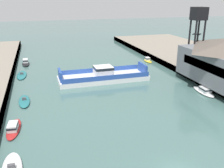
{
  "coord_description": "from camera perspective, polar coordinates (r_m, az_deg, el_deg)",
  "views": [
    {
      "loc": [
        -13.87,
        -20.05,
        18.8
      ],
      "look_at": [
        0.0,
        25.94,
        2.0
      ],
      "focal_mm": 40.16,
      "sensor_mm": 36.0,
      "label": 1
    }
  ],
  "objects": [
    {
      "name": "moored_boat_far_right",
      "position": [
        77.56,
        -19.07,
        4.63
      ],
      "size": [
        2.1,
        6.29,
        1.6
      ],
      "color": "black",
      "rests_on": "ground"
    },
    {
      "name": "moored_boat_near_right",
      "position": [
        77.78,
        8.13,
        5.45
      ],
      "size": [
        1.96,
        4.89,
        1.26
      ],
      "color": "yellow",
      "rests_on": "ground"
    },
    {
      "name": "moored_boat_upstream_a",
      "position": [
        66.81,
        -19.85,
        1.94
      ],
      "size": [
        2.56,
        7.91,
        0.87
      ],
      "color": "#237075",
      "rests_on": "ground"
    },
    {
      "name": "crane_tower",
      "position": [
        65.15,
        19.02,
        13.29
      ],
      "size": [
        3.1,
        3.1,
        14.95
      ],
      "color": "black",
      "rests_on": "quay_right"
    },
    {
      "name": "moored_boat_upstream_b",
      "position": [
        54.9,
        20.25,
        -1.44
      ],
      "size": [
        2.67,
        6.88,
        1.34
      ],
      "color": "white",
      "rests_on": "ground"
    },
    {
      "name": "chain_ferry",
      "position": [
        59.21,
        -1.98,
        1.82
      ],
      "size": [
        21.09,
        7.0,
        3.42
      ],
      "color": "silver",
      "rests_on": "ground"
    },
    {
      "name": "moored_boat_mid_left",
      "position": [
        49.88,
        -19.34,
        -3.7
      ],
      "size": [
        2.22,
        6.5,
        0.99
      ],
      "color": "#237075",
      "rests_on": "ground"
    },
    {
      "name": "moored_boat_near_left",
      "position": [
        40.23,
        -21.55,
        -9.25
      ],
      "size": [
        2.46,
        6.7,
        1.33
      ],
      "color": "red",
      "rests_on": "ground"
    }
  ]
}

